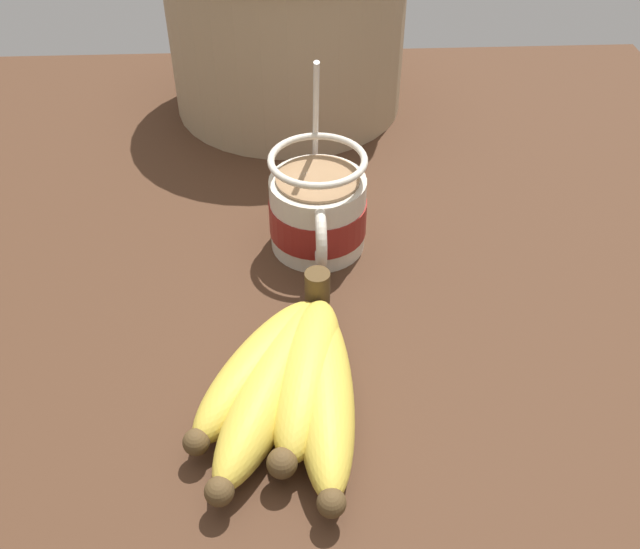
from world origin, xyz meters
TOP-DOWN VIEW (x-y plane):
  - table at (0.00, 0.00)cm, footprint 93.22×93.22cm
  - coffee_mug at (-4.64, 1.51)cm, footprint 14.46×8.52cm
  - banana_bunch at (13.08, -1.26)cm, footprint 19.99×12.11cm
  - woven_basket at (-31.96, -0.69)cm, footprint 27.25×27.25cm

SIDE VIEW (x-z plane):
  - table at x=0.00cm, z-range 0.00..2.56cm
  - banana_bunch at x=13.08cm, z-range 2.41..6.87cm
  - coffee_mug at x=-4.64cm, z-range -2.04..14.63cm
  - woven_basket at x=-31.96cm, z-range 3.01..22.17cm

